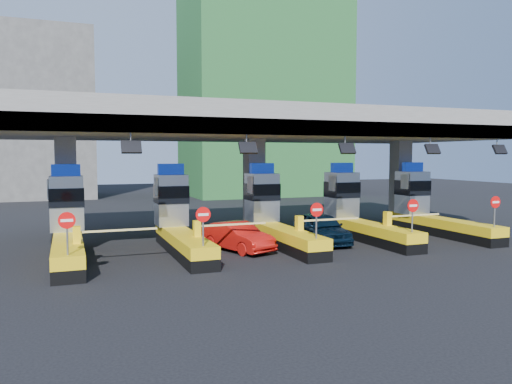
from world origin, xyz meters
name	(u,v)px	position (x,y,z in m)	size (l,w,h in m)	color
ground	(274,244)	(0.00, 0.00, 0.00)	(120.00, 120.00, 0.00)	black
toll_canopy	(255,128)	(0.00, 2.87, 6.13)	(28.00, 12.09, 7.00)	slate
toll_lane_far_left	(67,226)	(-10.00, 0.28, 1.40)	(4.43, 8.00, 4.16)	black
toll_lane_left	(177,221)	(-5.00, 0.28, 1.40)	(4.43, 8.00, 4.16)	black
toll_lane_center	(273,217)	(0.00, 0.28, 1.40)	(4.43, 8.00, 4.16)	black
toll_lane_right	(355,213)	(5.00, 0.28, 1.40)	(4.43, 8.00, 4.16)	black
toll_lane_far_right	(428,209)	(10.00, 0.28, 1.40)	(4.43, 8.00, 4.16)	black
bg_building_scaffold	(263,76)	(12.00, 32.00, 14.00)	(18.00, 12.00, 28.00)	#1E5926
bg_building_concrete	(25,115)	(-14.00, 36.00, 9.00)	(14.00, 10.00, 18.00)	#4C4C49
van	(321,228)	(2.42, -0.58, 0.79)	(1.87, 4.64, 1.58)	black
red_car	(237,237)	(-2.39, -1.06, 0.69)	(1.45, 4.17, 1.37)	red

